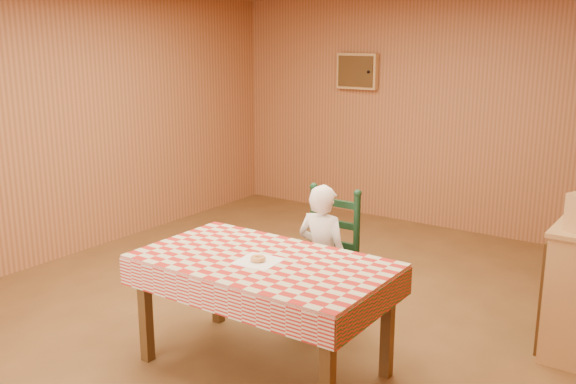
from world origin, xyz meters
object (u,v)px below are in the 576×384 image
at_px(dining_table, 263,271).
at_px(seated_child, 322,258).
at_px(storage_bin, 573,324).
at_px(ladder_chair, 326,263).

distance_m(dining_table, seated_child, 0.74).
height_order(dining_table, storage_bin, dining_table).
relative_size(ladder_chair, seated_child, 0.96).
relative_size(seated_child, storage_bin, 2.51).
bearing_deg(seated_child, ladder_chair, -90.00).
height_order(ladder_chair, seated_child, seated_child).
bearing_deg(ladder_chair, storage_bin, 19.68).
bearing_deg(seated_child, dining_table, 90.00).
distance_m(ladder_chair, seated_child, 0.08).
bearing_deg(seated_child, storage_bin, -158.59).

